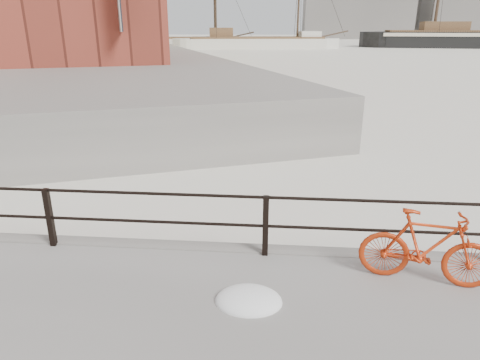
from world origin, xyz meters
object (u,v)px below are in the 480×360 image
(schooner_left, at_px, (185,47))
(schooner_mid, at_px, (257,48))
(bicycle, at_px, (427,247))
(workboat_far, at_px, (36,59))

(schooner_left, bearing_deg, schooner_mid, -20.53)
(bicycle, distance_m, workboat_far, 55.68)
(bicycle, distance_m, schooner_left, 79.41)
(bicycle, height_order, schooner_left, schooner_left)
(bicycle, bearing_deg, schooner_mid, 105.79)
(schooner_mid, bearing_deg, schooner_left, 157.98)
(bicycle, xyz_separation_m, schooner_mid, (-6.15, 73.75, -0.89))
(schooner_left, bearing_deg, workboat_far, -118.30)
(schooner_mid, distance_m, schooner_left, 14.03)
(bicycle, distance_m, schooner_mid, 74.01)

